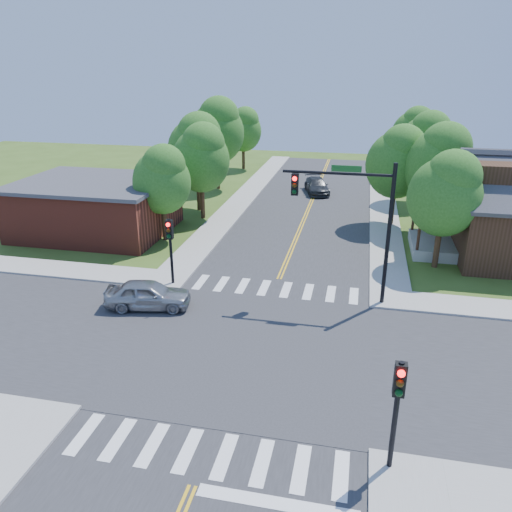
% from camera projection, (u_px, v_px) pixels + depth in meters
% --- Properties ---
extents(ground, '(100.00, 100.00, 0.00)m').
position_uv_depth(ground, '(250.00, 350.00, 21.32)').
color(ground, '#39541A').
rests_on(ground, ground).
extents(road_ns, '(10.00, 90.00, 0.04)m').
position_uv_depth(road_ns, '(250.00, 350.00, 21.31)').
color(road_ns, '#2D2D30').
rests_on(road_ns, ground).
extents(road_ew, '(90.00, 10.00, 0.04)m').
position_uv_depth(road_ew, '(250.00, 350.00, 21.31)').
color(road_ew, '#2D2D30').
rests_on(road_ew, ground).
extents(intersection_patch, '(10.20, 10.20, 0.06)m').
position_uv_depth(intersection_patch, '(250.00, 350.00, 21.32)').
color(intersection_patch, '#2D2D30').
rests_on(intersection_patch, ground).
extents(sidewalk_nw, '(40.00, 40.00, 0.14)m').
position_uv_depth(sidewalk_nw, '(96.00, 219.00, 38.77)').
color(sidewalk_nw, '#9E9B93').
rests_on(sidewalk_nw, ground).
extents(crosswalk_north, '(8.85, 2.00, 0.01)m').
position_uv_depth(crosswalk_north, '(275.00, 289.00, 26.95)').
color(crosswalk_north, white).
rests_on(crosswalk_north, ground).
extents(crosswalk_south, '(8.85, 2.00, 0.01)m').
position_uv_depth(crosswalk_south, '(206.00, 453.00, 15.66)').
color(crosswalk_south, white).
rests_on(crosswalk_south, ground).
extents(centerline, '(0.30, 90.00, 0.01)m').
position_uv_depth(centerline, '(250.00, 349.00, 21.30)').
color(centerline, yellow).
rests_on(centerline, ground).
extents(stop_bar, '(4.60, 0.45, 0.09)m').
position_uv_depth(stop_bar, '(277.00, 504.00, 13.92)').
color(stop_bar, white).
rests_on(stop_bar, ground).
extents(signal_mast_ne, '(5.30, 0.42, 7.20)m').
position_uv_depth(signal_mast_ne, '(355.00, 210.00, 23.87)').
color(signal_mast_ne, black).
rests_on(signal_mast_ne, ground).
extents(signal_pole_se, '(0.34, 0.42, 3.80)m').
position_uv_depth(signal_pole_se, '(398.00, 397.00, 14.14)').
color(signal_pole_se, black).
rests_on(signal_pole_se, ground).
extents(signal_pole_nw, '(0.34, 0.42, 3.80)m').
position_uv_depth(signal_pole_nw, '(170.00, 240.00, 26.51)').
color(signal_pole_nw, black).
rests_on(signal_pole_nw, ground).
extents(building_nw, '(10.40, 8.40, 3.73)m').
position_uv_depth(building_nw, '(96.00, 206.00, 35.41)').
color(building_nw, maroon).
rests_on(building_nw, ground).
extents(tree_e_a, '(4.15, 3.94, 7.06)m').
position_uv_depth(tree_e_a, '(447.00, 192.00, 28.17)').
color(tree_e_a, '#382314').
rests_on(tree_e_a, ground).
extents(tree_e_b, '(4.62, 4.39, 7.86)m').
position_uv_depth(tree_e_b, '(440.00, 162.00, 33.71)').
color(tree_e_b, '#382314').
rests_on(tree_e_b, ground).
extents(tree_e_c, '(4.61, 4.38, 7.83)m').
position_uv_depth(tree_e_c, '(426.00, 143.00, 41.48)').
color(tree_e_c, '#382314').
rests_on(tree_e_c, ground).
extents(tree_e_d, '(4.38, 4.16, 7.45)m').
position_uv_depth(tree_e_d, '(414.00, 132.00, 49.67)').
color(tree_e_d, '#382314').
rests_on(tree_e_d, ground).
extents(tree_w_a, '(3.88, 3.69, 6.60)m').
position_uv_depth(tree_w_a, '(162.00, 178.00, 32.86)').
color(tree_w_a, '#382314').
rests_on(tree_w_a, ground).
extents(tree_w_b, '(4.67, 4.44, 7.94)m').
position_uv_depth(tree_w_b, '(198.00, 147.00, 39.30)').
color(tree_w_b, '#382314').
rests_on(tree_w_b, ground).
extents(tree_w_c, '(5.07, 4.82, 8.62)m').
position_uv_depth(tree_w_c, '(217.00, 129.00, 46.03)').
color(tree_w_c, '#382314').
rests_on(tree_w_c, ground).
extents(tree_w_d, '(4.06, 3.86, 6.91)m').
position_uv_depth(tree_w_d, '(244.00, 128.00, 55.20)').
color(tree_w_d, '#382314').
rests_on(tree_w_d, ground).
extents(tree_house, '(4.40, 4.18, 7.48)m').
position_uv_depth(tree_house, '(398.00, 160.00, 35.56)').
color(tree_house, '#382314').
rests_on(tree_house, ground).
extents(tree_bldg, '(4.36, 4.14, 7.41)m').
position_uv_depth(tree_bldg, '(202.00, 156.00, 37.34)').
color(tree_bldg, '#382314').
rests_on(tree_bldg, ground).
extents(car_silver, '(3.19, 4.80, 1.43)m').
position_uv_depth(car_silver, '(148.00, 295.00, 24.69)').
color(car_silver, '#9C9FA3').
rests_on(car_silver, ground).
extents(car_dgrey, '(4.18, 5.57, 1.35)m').
position_uv_depth(car_dgrey, '(317.00, 186.00, 46.22)').
color(car_dgrey, '#2B2E30').
rests_on(car_dgrey, ground).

